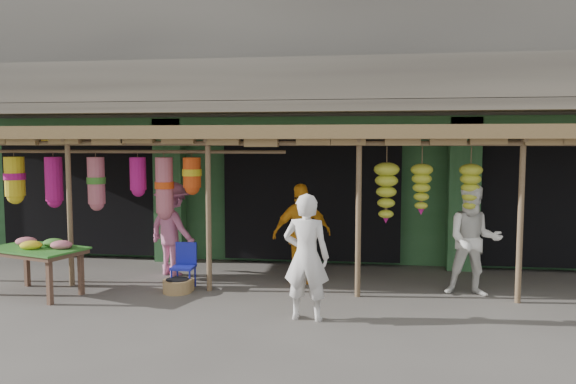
# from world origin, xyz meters

# --- Properties ---
(ground) EXTENTS (80.00, 80.00, 0.00)m
(ground) POSITION_xyz_m (0.00, 0.00, 0.00)
(ground) COLOR #514C47
(ground) RESTS_ON ground
(building) EXTENTS (16.40, 6.80, 7.00)m
(building) POSITION_xyz_m (-0.00, 4.87, 3.37)
(building) COLOR gray
(building) RESTS_ON ground
(awning) EXTENTS (14.00, 2.70, 2.79)m
(awning) POSITION_xyz_m (-0.14, 0.79, 2.57)
(awning) COLOR brown
(awning) RESTS_ON ground
(flower_table) EXTENTS (1.74, 1.32, 0.92)m
(flower_table) POSITION_xyz_m (-4.21, -0.84, 0.74)
(flower_table) COLOR brown
(flower_table) RESTS_ON ground
(blue_chair) EXTENTS (0.38, 0.39, 0.78)m
(blue_chair) POSITION_xyz_m (-1.98, -0.06, 0.44)
(blue_chair) COLOR #1920A7
(blue_chair) RESTS_ON ground
(basket_mid) EXTENTS (0.63, 0.63, 0.18)m
(basket_mid) POSITION_xyz_m (-2.00, -0.24, 0.09)
(basket_mid) COLOR #966743
(basket_mid) RESTS_ON ground
(basket_right) EXTENTS (0.60, 0.60, 0.22)m
(basket_right) POSITION_xyz_m (-2.00, -0.39, 0.11)
(basket_right) COLOR #A57D4D
(basket_right) RESTS_ON ground
(person_front) EXTENTS (0.70, 0.50, 1.80)m
(person_front) POSITION_xyz_m (0.30, -1.50, 0.90)
(person_front) COLOR white
(person_front) RESTS_ON ground
(person_right) EXTENTS (0.93, 0.74, 1.84)m
(person_right) POSITION_xyz_m (2.87, 0.13, 0.92)
(person_right) COLOR white
(person_right) RESTS_ON ground
(person_vendor) EXTENTS (1.14, 0.79, 1.79)m
(person_vendor) POSITION_xyz_m (0.00, 0.49, 0.90)
(person_vendor) COLOR orange
(person_vendor) RESTS_ON ground
(person_shopper) EXTENTS (1.32, 1.14, 1.77)m
(person_shopper) POSITION_xyz_m (-2.51, 0.82, 0.89)
(person_shopper) COLOR #CD6C96
(person_shopper) RESTS_ON ground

